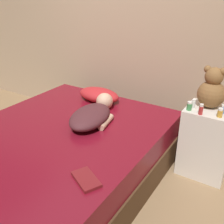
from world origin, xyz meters
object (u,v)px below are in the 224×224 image
(bottle_white, at_px, (193,104))
(book, at_px, (86,179))
(teddy_bear, at_px, (212,90))
(bottle_green, at_px, (189,106))
(bottle_blue, at_px, (224,109))
(bottle_red, at_px, (201,109))
(bottle_amber, at_px, (220,113))
(pillow, at_px, (99,95))
(person_lying, at_px, (93,114))

(bottle_white, height_order, book, bottle_white)
(teddy_bear, bearing_deg, bottle_green, -128.51)
(bottle_green, bearing_deg, bottle_blue, 18.02)
(bottle_red, bearing_deg, bottle_amber, 13.57)
(bottle_green, bearing_deg, pillow, 176.60)
(bottle_green, bearing_deg, bottle_red, -19.01)
(teddy_bear, relative_size, book, 1.47)
(pillow, bearing_deg, bottle_green, -3.40)
(bottle_green, distance_m, bottle_white, 0.06)
(bottle_white, bearing_deg, book, -106.26)
(bottle_blue, bearing_deg, bottle_white, -173.53)
(person_lying, xyz_separation_m, bottle_green, (0.81, 0.38, 0.13))
(bottle_red, relative_size, book, 0.38)
(bottle_green, xyz_separation_m, bottle_blue, (0.28, 0.09, -0.00))
(bottle_blue, distance_m, book, 1.38)
(person_lying, relative_size, teddy_bear, 1.95)
(bottle_red, bearing_deg, bottle_green, 160.99)
(bottle_blue, xyz_separation_m, book, (-0.61, -1.22, -0.20))
(person_lying, relative_size, bottle_white, 8.82)
(book, bearing_deg, bottle_blue, 63.49)
(teddy_bear, bearing_deg, bottle_blue, -29.89)
(person_lying, relative_size, book, 2.87)
(pillow, xyz_separation_m, bottle_white, (1.08, -0.00, 0.14))
(bottle_white, bearing_deg, teddy_bear, 43.20)
(teddy_bear, distance_m, book, 1.42)
(pillow, bearing_deg, bottle_amber, -2.80)
(book, bearing_deg, teddy_bear, 70.30)
(pillow, relative_size, bottle_blue, 6.49)
(bottle_white, bearing_deg, person_lying, -151.82)
(pillow, relative_size, bottle_green, 6.16)
(book, bearing_deg, bottle_green, 73.78)
(person_lying, bearing_deg, bottle_white, 16.67)
(bottle_green, relative_size, bottle_white, 0.95)
(bottle_red, bearing_deg, book, -112.10)
(bottle_white, relative_size, bottle_blue, 1.11)
(bottle_amber, bearing_deg, person_lying, -160.56)
(bottle_blue, bearing_deg, bottle_red, -141.86)
(bottle_green, distance_m, book, 1.20)
(person_lying, xyz_separation_m, book, (0.48, -0.75, -0.06))
(bottle_white, bearing_deg, bottle_amber, -14.22)
(pillow, relative_size, bottle_amber, 6.16)
(bottle_blue, height_order, book, bottle_blue)
(person_lying, height_order, bottle_red, bottle_red)
(person_lying, height_order, book, person_lying)
(pillow, height_order, bottle_blue, bottle_blue)
(teddy_bear, distance_m, bottle_blue, 0.21)
(teddy_bear, xyz_separation_m, bottle_amber, (0.13, -0.18, -0.13))
(pillow, height_order, teddy_bear, teddy_bear)
(person_lying, distance_m, bottle_blue, 1.20)
(teddy_bear, distance_m, bottle_white, 0.21)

